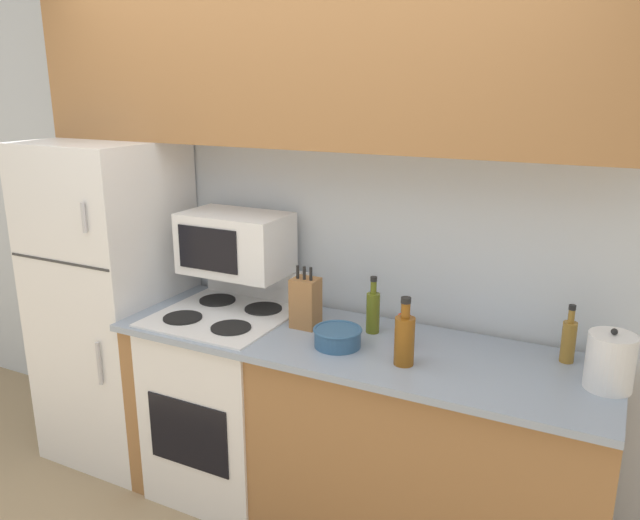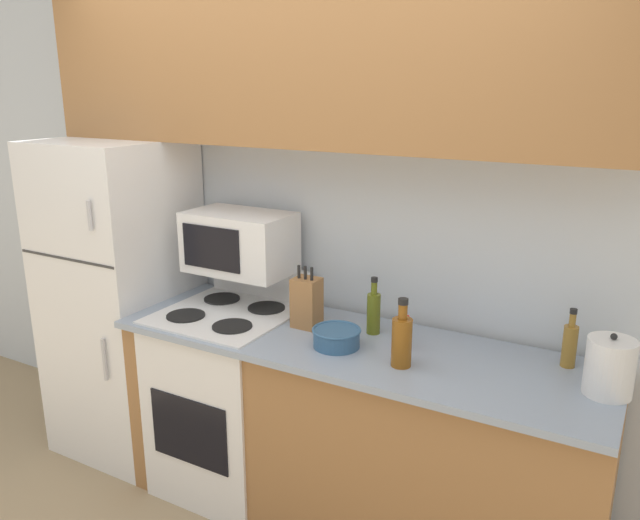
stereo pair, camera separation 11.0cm
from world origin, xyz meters
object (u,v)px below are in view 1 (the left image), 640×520
bottle_vinegar (569,340)px  kettle (610,362)px  bottle_whiskey (404,338)px  refrigerator (114,302)px  knife_block (306,302)px  bottle_hot_sauce (404,328)px  bowl (338,337)px  microwave (235,243)px  bottle_olive_oil (373,311)px  stove (228,398)px

bottle_vinegar → kettle: bottle_vinegar is taller
bottle_whiskey → kettle: bottle_whiskey is taller
refrigerator → bottle_vinegar: size_ratio=7.15×
refrigerator → knife_block: refrigerator is taller
bottle_hot_sauce → kettle: (0.79, -0.03, 0.03)m
bowl → bottle_vinegar: 0.93m
microwave → bottle_olive_oil: microwave is taller
bowl → refrigerator: bearing=175.7°
knife_block → bottle_hot_sauce: (0.47, -0.00, -0.04)m
bottle_hot_sauce → bottle_olive_oil: bearing=155.2°
kettle → knife_block: bearing=178.7°
microwave → knife_block: bearing=-12.0°
bottle_whiskey → bottle_olive_oil: bearing=133.2°
bottle_olive_oil → microwave: bearing=178.8°
knife_block → bowl: knife_block is taller
bowl → bottle_vinegar: (0.88, 0.28, 0.05)m
stove → bottle_olive_oil: (0.71, 0.13, 0.54)m
knife_block → kettle: (1.27, -0.03, -0.01)m
bowl → bottle_vinegar: size_ratio=0.87×
bottle_whiskey → refrigerator: bearing=175.2°
knife_block → bowl: 0.27m
microwave → bowl: (0.66, -0.23, -0.28)m
bottle_olive_oil → knife_block: bearing=-165.5°
bowl → bottle_hot_sauce: 0.28m
knife_block → kettle: bearing=-1.3°
kettle → microwave: bearing=175.9°
bottle_whiskey → kettle: (0.73, 0.15, -0.00)m
microwave → bottle_whiskey: 1.03m
microwave → kettle: bearing=-4.1°
refrigerator → microwave: 0.82m
refrigerator → bottle_vinegar: refrigerator is taller
bottle_whiskey → bottle_vinegar: (0.57, 0.32, -0.02)m
bottle_olive_oil → kettle: (0.97, -0.11, 0.00)m
refrigerator → stove: refrigerator is taller
bottle_whiskey → bottle_vinegar: size_ratio=1.17×
stove → bottle_vinegar: bottle_vinegar is taller
refrigerator → bowl: (1.38, -0.10, 0.10)m
knife_block → bottle_olive_oil: bearing=14.5°
bowl → bottle_olive_oil: 0.23m
knife_block → microwave: bearing=168.0°
stove → microwave: bearing=98.4°
refrigerator → kettle: 2.42m
knife_block → kettle: 1.27m
bowl → bottle_whiskey: (0.31, -0.04, 0.07)m
stove → bowl: size_ratio=5.19×
bowl → bottle_whiskey: size_ratio=0.75×
bottle_vinegar → refrigerator: bearing=-175.6°
kettle → bottle_whiskey: bearing=-168.8°
bottle_olive_oil → bottle_whiskey: (0.24, -0.25, 0.01)m
knife_block → bottle_vinegar: knife_block is taller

